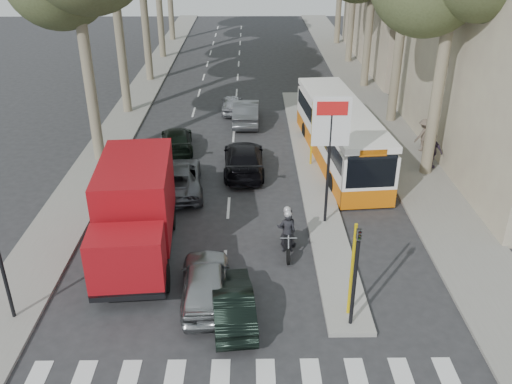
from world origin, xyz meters
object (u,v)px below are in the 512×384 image
dark_hatchback (233,302)px  motorcycle (287,231)px  red_truck (135,211)px  silver_hatchback (206,282)px  city_bus (339,132)px

dark_hatchback → motorcycle: bearing=-122.4°
red_truck → motorcycle: 5.82m
silver_hatchback → dark_hatchback: 1.34m
red_truck → motorcycle: size_ratio=3.15×
red_truck → motorcycle: red_truck is taller
dark_hatchback → motorcycle: (2.00, 4.06, 0.23)m
silver_hatchback → red_truck: red_truck is taller
silver_hatchback → red_truck: (-2.78, 2.88, 1.19)m
silver_hatchback → motorcycle: (2.93, 3.10, 0.14)m
dark_hatchback → city_bus: city_bus is taller
red_truck → city_bus: red_truck is taller
dark_hatchback → city_bus: bearing=-118.5°
silver_hatchback → motorcycle: 4.27m
city_bus → silver_hatchback: bearing=-122.8°
city_bus → motorcycle: 9.42m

